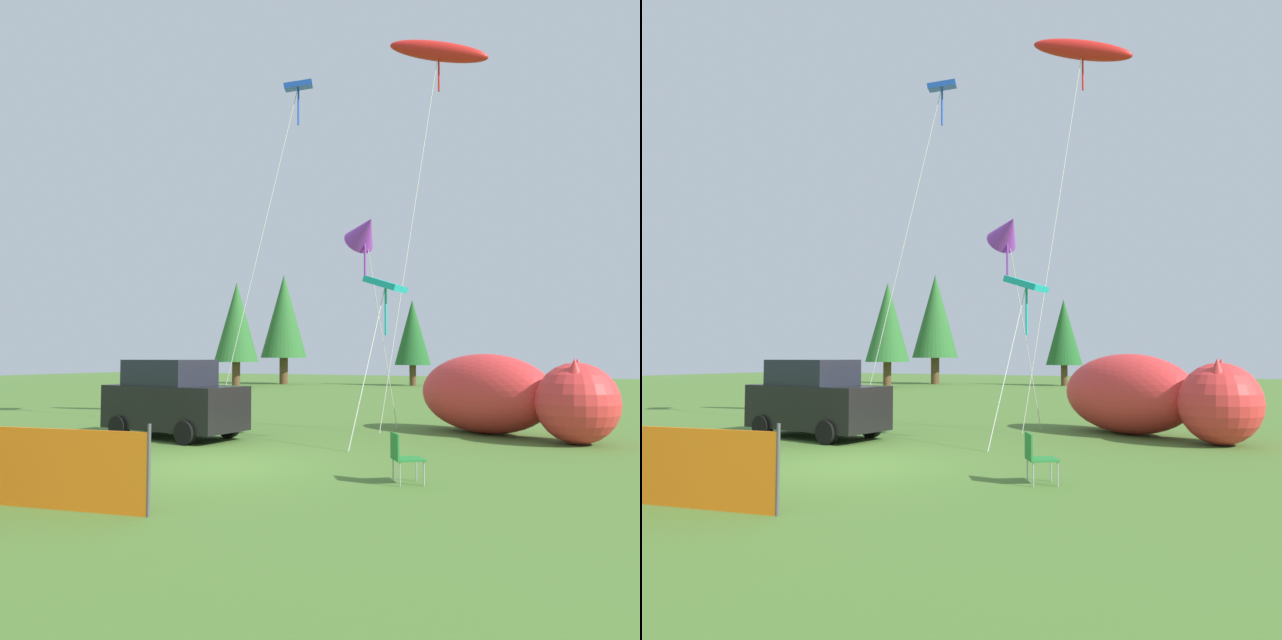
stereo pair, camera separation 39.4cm
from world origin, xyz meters
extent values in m
plane|color=#4C752D|center=(0.00, 0.00, 0.00)|extent=(120.00, 120.00, 0.00)
cube|color=black|center=(-3.60, 3.09, 0.85)|extent=(4.13, 2.08, 1.17)
cube|color=#1E232D|center=(-3.79, 3.11, 1.78)|extent=(2.33, 1.77, 0.70)
cylinder|color=black|center=(-2.29, 3.79, 0.31)|extent=(0.63, 0.30, 0.61)
cylinder|color=black|center=(-2.45, 2.14, 0.31)|extent=(0.63, 0.30, 0.61)
cylinder|color=black|center=(-4.75, 4.03, 0.31)|extent=(0.63, 0.30, 0.61)
cylinder|color=black|center=(-4.91, 2.38, 0.31)|extent=(0.63, 0.30, 0.61)
cube|color=#267F33|center=(4.09, 0.06, 0.43)|extent=(0.70, 0.70, 0.03)
cube|color=#267F33|center=(3.89, -0.08, 0.66)|extent=(0.30, 0.41, 0.45)
cylinder|color=#A5A5AD|center=(4.14, 0.36, 0.21)|extent=(0.02, 0.02, 0.43)
cylinder|color=#A5A5AD|center=(4.39, 0.01, 0.21)|extent=(0.02, 0.02, 0.43)
cylinder|color=#A5A5AD|center=(3.79, 0.11, 0.21)|extent=(0.02, 0.02, 0.43)
cylinder|color=#A5A5AD|center=(4.04, -0.24, 0.21)|extent=(0.02, 0.02, 0.43)
ellipsoid|color=red|center=(3.79, 7.92, 1.15)|extent=(4.93, 3.97, 2.30)
ellipsoid|color=yellow|center=(3.79, 7.92, 0.63)|extent=(3.26, 2.77, 1.04)
sphere|color=red|center=(6.37, 6.67, 1.04)|extent=(2.07, 2.07, 2.07)
cone|color=red|center=(6.37, 7.19, 1.86)|extent=(0.58, 0.58, 0.62)
cone|color=red|center=(6.37, 6.16, 1.86)|extent=(0.58, 0.58, 0.62)
cylinder|color=#4C4C51|center=(1.59, -3.71, 0.64)|extent=(0.05, 0.05, 1.28)
cylinder|color=silver|center=(-2.97, 6.29, 5.48)|extent=(2.44, 1.02, 10.98)
cube|color=blue|center=(-1.77, 6.79, 10.97)|extent=(1.19, 1.18, 0.51)
cylinder|color=blue|center=(-1.77, 6.79, 10.27)|extent=(0.06, 0.06, 1.20)
cylinder|color=silver|center=(0.98, 6.95, 2.93)|extent=(0.33, 1.84, 5.86)
cone|color=purple|center=(0.83, 6.04, 5.85)|extent=(1.58, 1.52, 1.29)
cylinder|color=purple|center=(0.83, 6.04, 5.15)|extent=(0.06, 0.06, 1.20)
cylinder|color=silver|center=(1.73, 7.50, 5.96)|extent=(1.38, 1.94, 11.93)
ellipsoid|color=red|center=(2.40, 8.45, 11.92)|extent=(3.25, 1.44, 1.35)
cylinder|color=red|center=(2.40, 8.45, 11.22)|extent=(0.06, 0.06, 1.20)
cylinder|color=silver|center=(1.85, 3.70, 2.03)|extent=(0.41, 1.54, 4.07)
cube|color=#19B2B2|center=(2.05, 4.46, 4.06)|extent=(0.94, 0.94, 0.44)
cylinder|color=#19B2B2|center=(2.05, 4.46, 3.36)|extent=(0.06, 0.06, 1.20)
cylinder|color=brown|center=(-17.87, 33.98, 1.08)|extent=(0.69, 0.69, 2.15)
cone|color=#2D6B2D|center=(-17.87, 33.98, 5.59)|extent=(3.79, 3.79, 6.88)
cylinder|color=brown|center=(-18.49, 28.01, 0.93)|extent=(0.59, 0.59, 1.85)
cone|color=#2D6B2D|center=(-18.49, 28.01, 4.81)|extent=(3.26, 3.26, 5.92)
cylinder|color=brown|center=(-7.56, 36.12, 0.80)|extent=(0.51, 0.51, 1.60)
cone|color=#236028|center=(-7.56, 36.12, 4.15)|extent=(2.81, 2.81, 5.10)
camera|label=1|loc=(7.62, -10.48, 2.21)|focal=35.00mm
camera|label=2|loc=(7.97, -10.30, 2.21)|focal=35.00mm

